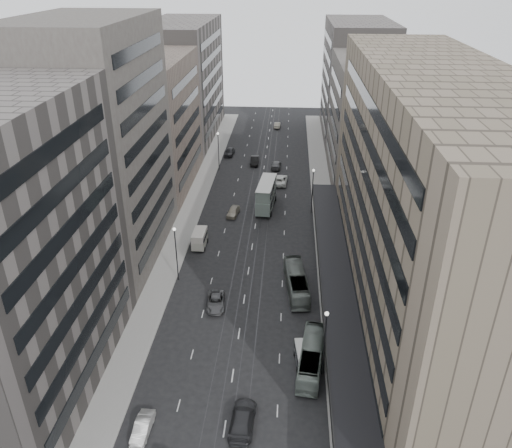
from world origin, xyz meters
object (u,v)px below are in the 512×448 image
(bus_near, at_px, (311,357))
(double_decker, at_px, (266,194))
(bus_far, at_px, (296,282))
(panel_van, at_px, (200,238))
(vw_microbus, at_px, (303,355))
(sedan_2, at_px, (216,302))
(sedan_1, at_px, (143,427))

(bus_near, distance_m, double_decker, 40.93)
(bus_far, distance_m, panel_van, 18.77)
(vw_microbus, bearing_deg, sedan_2, 131.66)
(bus_far, xyz_separation_m, sedan_1, (-14.60, -24.37, -0.78))
(vw_microbus, height_order, sedan_2, vw_microbus)
(bus_far, xyz_separation_m, sedan_2, (-10.45, -4.18, -0.76))
(sedan_2, bearing_deg, bus_near, -46.77)
(bus_near, bearing_deg, sedan_2, -33.05)
(bus_near, bearing_deg, double_decker, -72.75)
(sedan_1, distance_m, sedan_2, 20.61)
(panel_van, bearing_deg, bus_far, -35.75)
(bus_near, distance_m, sedan_2, 15.84)
(bus_far, distance_m, double_decker, 26.45)
(panel_van, bearing_deg, sedan_2, -72.45)
(panel_van, distance_m, sedan_1, 35.47)
(bus_far, bearing_deg, sedan_1, 52.24)
(double_decker, bearing_deg, panel_van, -118.19)
(bus_near, distance_m, bus_far, 14.53)
(sedan_1, bearing_deg, bus_far, 60.83)
(panel_van, relative_size, sedan_1, 1.06)
(bus_near, height_order, sedan_1, bus_near)
(bus_near, relative_size, sedan_1, 2.43)
(bus_near, xyz_separation_m, panel_van, (-16.74, 25.53, 0.11))
(double_decker, xyz_separation_m, sedan_1, (-9.19, -50.23, -2.08))
(bus_near, xyz_separation_m, vw_microbus, (-0.87, 0.46, -0.24))
(sedan_1, bearing_deg, panel_van, 92.65)
(double_decker, distance_m, panel_van, 17.74)
(double_decker, relative_size, panel_van, 2.21)
(vw_microbus, distance_m, sedan_2, 14.87)
(double_decker, xyz_separation_m, sedan_2, (-5.04, -30.04, -2.07))
(vw_microbus, height_order, sedan_1, vw_microbus)
(vw_microbus, bearing_deg, panel_van, 115.26)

